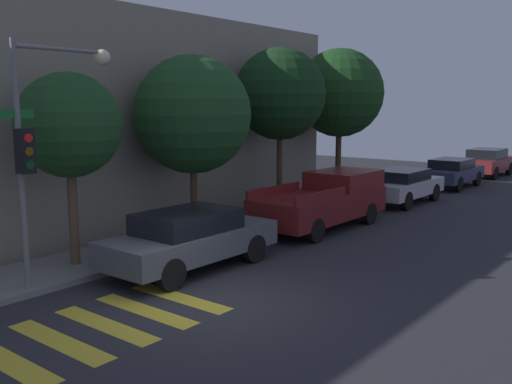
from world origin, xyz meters
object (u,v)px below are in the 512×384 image
at_px(sedan_near_corner, 190,238).
at_px(pickup_truck, 325,200).
at_px(tree_far_end, 280,94).
at_px(tree_behind_truck, 340,93).
at_px(sedan_middle, 402,185).
at_px(sedan_far_end, 452,172).
at_px(traffic_light_pole, 44,129).
at_px(tree_near_corner, 69,126).
at_px(tree_midblock, 192,115).
at_px(sedan_tail_of_row, 487,162).

xyz_separation_m(sedan_near_corner, pickup_truck, (6.16, -0.00, 0.12)).
height_order(tree_far_end, tree_behind_truck, tree_behind_truck).
xyz_separation_m(sedan_middle, sedan_far_end, (5.70, 0.00, -0.00)).
xyz_separation_m(traffic_light_pole, tree_near_corner, (1.22, 0.93, 0.00)).
distance_m(tree_near_corner, tree_far_end, 8.41).
height_order(sedan_far_end, tree_near_corner, tree_near_corner).
height_order(pickup_truck, tree_midblock, tree_midblock).
bearing_deg(traffic_light_pole, tree_near_corner, 37.53).
relative_size(sedan_far_end, tree_far_end, 0.71).
relative_size(sedan_far_end, tree_near_corner, 0.89).
relative_size(sedan_near_corner, tree_far_end, 0.77).
bearing_deg(sedan_middle, sedan_near_corner, 180.00).
bearing_deg(tree_midblock, tree_behind_truck, 0.00).
bearing_deg(tree_behind_truck, traffic_light_pole, -176.08).
relative_size(traffic_light_pole, tree_near_corner, 1.12).
height_order(sedan_near_corner, tree_near_corner, tree_near_corner).
relative_size(traffic_light_pole, sedan_far_end, 1.25).
height_order(pickup_truck, sedan_middle, pickup_truck).
height_order(tree_near_corner, tree_midblock, tree_midblock).
height_order(traffic_light_pole, tree_near_corner, traffic_light_pole).
bearing_deg(sedan_far_end, sedan_near_corner, 180.00).
xyz_separation_m(sedan_near_corner, tree_near_corner, (-1.73, 2.21, 2.69)).
distance_m(sedan_tail_of_row, tree_near_corner, 25.08).
height_order(sedan_far_end, sedan_tail_of_row, sedan_tail_of_row).
distance_m(traffic_light_pole, sedan_near_corner, 4.19).
xyz_separation_m(sedan_near_corner, sedan_far_end, (17.68, 0.00, -0.03)).
height_order(traffic_light_pole, sedan_near_corner, traffic_light_pole).
xyz_separation_m(sedan_near_corner, tree_far_end, (6.64, 2.21, 3.53)).
relative_size(sedan_tail_of_row, tree_midblock, 0.82).
bearing_deg(sedan_middle, sedan_tail_of_row, 0.00).
height_order(sedan_tail_of_row, tree_near_corner, tree_near_corner).
bearing_deg(sedan_near_corner, pickup_truck, -0.00).
height_order(pickup_truck, tree_behind_truck, tree_behind_truck).
distance_m(sedan_tail_of_row, tree_far_end, 16.98).
xyz_separation_m(pickup_truck, tree_midblock, (-3.80, 2.21, 2.77)).
bearing_deg(sedan_middle, tree_near_corner, 170.87).
xyz_separation_m(sedan_far_end, tree_behind_truck, (-7.00, 2.21, 3.66)).
bearing_deg(traffic_light_pole, sedan_middle, -4.86).
xyz_separation_m(sedan_far_end, tree_near_corner, (-19.41, 2.21, 2.73)).
bearing_deg(tree_behind_truck, tree_midblock, 180.00).
bearing_deg(tree_near_corner, tree_far_end, 0.00).
relative_size(tree_far_end, tree_behind_truck, 0.96).
height_order(sedan_middle, tree_far_end, tree_far_end).
bearing_deg(tree_far_end, tree_midblock, 180.00).
bearing_deg(sedan_far_end, sedan_tail_of_row, 0.00).
distance_m(sedan_middle, tree_near_corner, 14.16).
xyz_separation_m(sedan_near_corner, tree_behind_truck, (10.68, 2.21, 3.63)).
relative_size(pickup_truck, sedan_tail_of_row, 1.21).
distance_m(tree_midblock, tree_behind_truck, 8.36).
xyz_separation_m(traffic_light_pole, sedan_middle, (14.93, -1.27, -2.72)).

